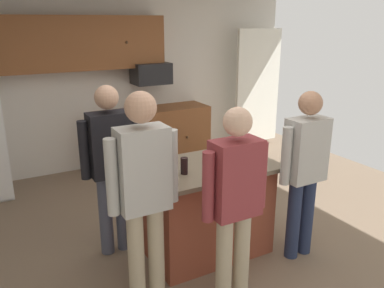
{
  "coord_description": "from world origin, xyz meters",
  "views": [
    {
      "loc": [
        -1.81,
        -3.18,
        2.23
      ],
      "look_at": [
        0.01,
        0.12,
        1.05
      ],
      "focal_mm": 37.08,
      "sensor_mm": 36.0,
      "label": 1
    }
  ],
  "objects_px": {
    "kitchen_island": "(207,209)",
    "person_guest_left": "(144,188)",
    "person_guest_right": "(305,165)",
    "glass_dark_ale": "(223,154)",
    "microwave_over_range": "(151,73)",
    "glass_pilsner": "(232,148)",
    "mug_blue_stoneware": "(158,163)",
    "person_elder_center": "(111,160)",
    "mug_ceramic_white": "(217,162)",
    "person_guest_by_door": "(235,197)",
    "glass_short_whisky": "(184,166)",
    "tumbler_amber": "(244,151)"
  },
  "relations": [
    {
      "from": "glass_short_whisky",
      "to": "person_elder_center",
      "type": "bearing_deg",
      "value": 131.9
    },
    {
      "from": "person_guest_by_door",
      "to": "mug_blue_stoneware",
      "type": "distance_m",
      "value": 0.93
    },
    {
      "from": "kitchen_island",
      "to": "person_guest_left",
      "type": "xyz_separation_m",
      "value": [
        -0.82,
        -0.43,
        0.56
      ]
    },
    {
      "from": "person_elder_center",
      "to": "person_guest_by_door",
      "type": "height_order",
      "value": "person_elder_center"
    },
    {
      "from": "person_elder_center",
      "to": "tumbler_amber",
      "type": "relative_size",
      "value": 10.03
    },
    {
      "from": "person_guest_left",
      "to": "glass_short_whisky",
      "type": "distance_m",
      "value": 0.62
    },
    {
      "from": "person_guest_right",
      "to": "glass_short_whisky",
      "type": "height_order",
      "value": "person_guest_right"
    },
    {
      "from": "glass_dark_ale",
      "to": "tumbler_amber",
      "type": "bearing_deg",
      "value": -12.09
    },
    {
      "from": "mug_blue_stoneware",
      "to": "person_elder_center",
      "type": "bearing_deg",
      "value": 138.2
    },
    {
      "from": "glass_pilsner",
      "to": "glass_dark_ale",
      "type": "bearing_deg",
      "value": -142.23
    },
    {
      "from": "person_guest_right",
      "to": "person_elder_center",
      "type": "bearing_deg",
      "value": 1.04
    },
    {
      "from": "microwave_over_range",
      "to": "glass_pilsner",
      "type": "xyz_separation_m",
      "value": [
        -0.2,
        -2.51,
        -0.46
      ]
    },
    {
      "from": "glass_pilsner",
      "to": "person_elder_center",
      "type": "bearing_deg",
      "value": 166.2
    },
    {
      "from": "person_guest_left",
      "to": "mug_ceramic_white",
      "type": "xyz_separation_m",
      "value": [
        0.87,
        0.34,
        -0.04
      ]
    },
    {
      "from": "person_guest_by_door",
      "to": "mug_ceramic_white",
      "type": "bearing_deg",
      "value": -6.13
    },
    {
      "from": "person_guest_by_door",
      "to": "mug_ceramic_white",
      "type": "relative_size",
      "value": 13.39
    },
    {
      "from": "glass_dark_ale",
      "to": "mug_ceramic_white",
      "type": "relative_size",
      "value": 1.25
    },
    {
      "from": "microwave_over_range",
      "to": "person_guest_left",
      "type": "distance_m",
      "value": 3.44
    },
    {
      "from": "person_guest_left",
      "to": "glass_dark_ale",
      "type": "xyz_separation_m",
      "value": [
        1.0,
        0.44,
        -0.02
      ]
    },
    {
      "from": "mug_blue_stoneware",
      "to": "microwave_over_range",
      "type": "bearing_deg",
      "value": 67.78
    },
    {
      "from": "glass_dark_ale",
      "to": "microwave_over_range",
      "type": "bearing_deg",
      "value": 81.33
    },
    {
      "from": "mug_ceramic_white",
      "to": "mug_blue_stoneware",
      "type": "distance_m",
      "value": 0.55
    },
    {
      "from": "microwave_over_range",
      "to": "person_guest_by_door",
      "type": "relative_size",
      "value": 0.34
    },
    {
      "from": "glass_pilsner",
      "to": "mug_blue_stoneware",
      "type": "distance_m",
      "value": 0.83
    },
    {
      "from": "microwave_over_range",
      "to": "tumbler_amber",
      "type": "bearing_deg",
      "value": -94.01
    },
    {
      "from": "person_guest_right",
      "to": "glass_dark_ale",
      "type": "bearing_deg",
      "value": -8.04
    },
    {
      "from": "microwave_over_range",
      "to": "mug_blue_stoneware",
      "type": "xyz_separation_m",
      "value": [
        -1.03,
        -2.53,
        -0.47
      ]
    },
    {
      "from": "microwave_over_range",
      "to": "kitchen_island",
      "type": "height_order",
      "value": "microwave_over_range"
    },
    {
      "from": "glass_pilsner",
      "to": "person_guest_by_door",
      "type": "bearing_deg",
      "value": -122.93
    },
    {
      "from": "kitchen_island",
      "to": "glass_dark_ale",
      "type": "xyz_separation_m",
      "value": [
        0.18,
        0.01,
        0.53
      ]
    },
    {
      "from": "person_guest_left",
      "to": "glass_pilsner",
      "type": "relative_size",
      "value": 13.8
    },
    {
      "from": "person_guest_by_door",
      "to": "glass_dark_ale",
      "type": "relative_size",
      "value": 10.75
    },
    {
      "from": "person_guest_left",
      "to": "tumbler_amber",
      "type": "distance_m",
      "value": 1.28
    },
    {
      "from": "kitchen_island",
      "to": "mug_ceramic_white",
      "type": "xyz_separation_m",
      "value": [
        0.05,
        -0.1,
        0.51
      ]
    },
    {
      "from": "person_elder_center",
      "to": "mug_blue_stoneware",
      "type": "bearing_deg",
      "value": -11.66
    },
    {
      "from": "person_guest_right",
      "to": "person_guest_by_door",
      "type": "height_order",
      "value": "person_guest_by_door"
    },
    {
      "from": "glass_short_whisky",
      "to": "mug_ceramic_white",
      "type": "bearing_deg",
      "value": -0.35
    },
    {
      "from": "person_guest_right",
      "to": "glass_dark_ale",
      "type": "distance_m",
      "value": 0.77
    },
    {
      "from": "person_guest_right",
      "to": "person_guest_left",
      "type": "height_order",
      "value": "person_guest_left"
    },
    {
      "from": "person_elder_center",
      "to": "person_guest_left",
      "type": "height_order",
      "value": "person_guest_left"
    },
    {
      "from": "person_guest_left",
      "to": "mug_ceramic_white",
      "type": "bearing_deg",
      "value": -6.67
    },
    {
      "from": "glass_short_whisky",
      "to": "person_guest_right",
      "type": "bearing_deg",
      "value": -20.17
    },
    {
      "from": "mug_ceramic_white",
      "to": "glass_pilsner",
      "type": "bearing_deg",
      "value": 38.06
    },
    {
      "from": "glass_pilsner",
      "to": "mug_ceramic_white",
      "type": "relative_size",
      "value": 1.04
    },
    {
      "from": "microwave_over_range",
      "to": "person_guest_by_door",
      "type": "distance_m",
      "value": 3.55
    },
    {
      "from": "glass_dark_ale",
      "to": "mug_blue_stoneware",
      "type": "xyz_separation_m",
      "value": [
        -0.63,
        0.14,
        -0.02
      ]
    },
    {
      "from": "mug_ceramic_white",
      "to": "mug_blue_stoneware",
      "type": "height_order",
      "value": "same"
    },
    {
      "from": "person_elder_center",
      "to": "person_guest_by_door",
      "type": "distance_m",
      "value": 1.34
    },
    {
      "from": "person_elder_center",
      "to": "glass_short_whisky",
      "type": "height_order",
      "value": "person_elder_center"
    },
    {
      "from": "person_guest_by_door",
      "to": "mug_blue_stoneware",
      "type": "height_order",
      "value": "person_guest_by_door"
    }
  ]
}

